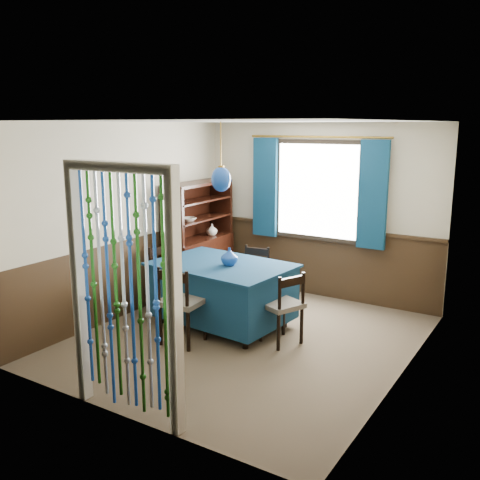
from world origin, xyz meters
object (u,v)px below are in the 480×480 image
Objects in this scene: dining_table at (222,290)px; chair_far at (253,276)px; chair_left at (168,277)px; pendant_lamp at (221,179)px; sideboard at (198,254)px; bowl_shelf at (189,219)px; vase_sideboard at (212,229)px; chair_near at (181,303)px; vase_table at (229,257)px; chair_right at (283,306)px.

dining_table is 0.74m from chair_far.
chair_left is at bearing 31.91° from chair_far.
pendant_lamp is at bearing 86.91° from chair_left.
bowl_shelf is at bearing -79.31° from sideboard.
vase_sideboard reaches higher than chair_far.
chair_near is at bearing -56.03° from bowl_shelf.
chair_near is at bearing -95.46° from pendant_lamp.
pendant_lamp is 1.83m from vase_sideboard.
pendant_lamp is at bearing 31.41° from dining_table.
chair_left is at bearing -81.30° from sideboard.
chair_far is 4.43× the size of vase_sideboard.
vase_table is 0.87× the size of bowl_shelf.
pendant_lamp is (0.07, 0.73, 1.34)m from chair_near.
chair_far is 1.10m from sideboard.
sideboard is 7.30× the size of bowl_shelf.
sideboard is 0.44m from vase_sideboard.
dining_table is 2.13× the size of pendant_lamp.
chair_near is 0.56× the size of sideboard.
chair_far is 3.73× the size of bowl_shelf.
sideboard reaches higher than vase_sideboard.
chair_near reaches higher than chair_right.
chair_left is at bearing 176.27° from pendant_lamp.
chair_far is 1.22m from vase_sideboard.
chair_right is (0.91, -0.11, -0.00)m from dining_table.
vase_sideboard reaches higher than dining_table.
pendant_lamp is (-0.91, 0.11, 1.38)m from chair_right.
chair_right is 2.25m from sideboard.
chair_right is at bearing -7.19° from vase_table.
sideboard is 8.34× the size of vase_table.
chair_near is 0.85m from vase_table.
chair_far is 0.99× the size of chair_right.
dining_table is 1.96× the size of chair_left.
chair_near is 4.84× the size of vase_sideboard.
chair_left is 1.64m from pendant_lamp.
dining_table is at bearing -42.68° from sideboard.
chair_left is 1.84m from chair_right.
chair_near is 1.09× the size of chair_far.
chair_near is 1.96m from sideboard.
chair_right is at bearing -6.80° from pendant_lamp.
dining_table is 8.78× the size of vase_table.
vase_sideboard is at bearing 76.78° from sideboard.
chair_left is 1.26m from vase_sideboard.
dining_table is 0.73m from chair_near.
chair_right is at bearing -1.96° from dining_table.
sideboard is 0.65m from bowl_shelf.
vase_sideboard reaches higher than chair_near.
chair_near reaches higher than chair_far.
dining_table is at bearing 175.84° from vase_table.
chair_far is 1.24m from chair_right.
chair_left reaches higher than chair_far.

